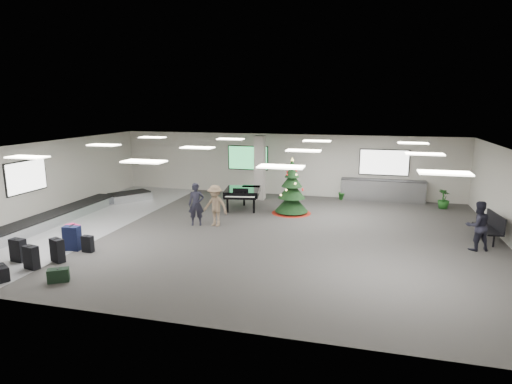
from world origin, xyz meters
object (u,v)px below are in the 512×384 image
(traveler_b, at_px, (215,206))
(potted_plant_right, at_px, (444,199))
(bench, at_px, (491,226))
(service_counter, at_px, (383,190))
(potted_plant_left, at_px, (343,192))
(traveler_a, at_px, (196,204))
(baggage_carousel, at_px, (69,214))
(christmas_tree, at_px, (292,194))
(pink_suitcase, at_px, (74,236))
(traveler_bench, at_px, (478,226))
(grand_piano, at_px, (242,192))

(traveler_b, height_order, potted_plant_right, traveler_b)
(bench, distance_m, potted_plant_right, 4.78)
(service_counter, height_order, potted_plant_left, service_counter)
(potted_plant_right, bearing_deg, traveler_a, -151.50)
(traveler_a, height_order, potted_plant_right, traveler_a)
(baggage_carousel, xyz_separation_m, bench, (16.34, 1.16, 0.36))
(baggage_carousel, relative_size, christmas_tree, 3.89)
(baggage_carousel, distance_m, service_counter, 14.50)
(christmas_tree, relative_size, potted_plant_left, 3.04)
(pink_suitcase, relative_size, traveler_b, 0.50)
(potted_plant_right, bearing_deg, traveler_b, -149.95)
(service_counter, relative_size, potted_plant_left, 4.94)
(traveler_bench, bearing_deg, pink_suitcase, -5.39)
(traveler_b, bearing_deg, pink_suitcase, -123.78)
(christmas_tree, distance_m, potted_plant_left, 3.89)
(traveler_a, distance_m, traveler_bench, 10.09)
(traveler_a, xyz_separation_m, potted_plant_left, (5.35, 6.12, -0.44))
(pink_suitcase, xyz_separation_m, christmas_tree, (6.25, 6.44, 0.45))
(baggage_carousel, xyz_separation_m, service_counter, (12.84, 6.73, 0.33))
(baggage_carousel, relative_size, grand_piano, 4.48)
(bench, xyz_separation_m, traveler_a, (-10.78, -0.70, 0.28))
(service_counter, bearing_deg, bench, -57.84)
(grand_piano, xyz_separation_m, traveler_b, (-0.27, -2.83, 0.03))
(bench, relative_size, traveler_b, 1.00)
(pink_suitcase, distance_m, potted_plant_left, 12.77)
(baggage_carousel, distance_m, bench, 16.39)
(christmas_tree, xyz_separation_m, traveler_b, (-2.56, -2.74, -0.03))
(pink_suitcase, xyz_separation_m, traveler_bench, (13.00, 3.19, 0.43))
(traveler_b, height_order, potted_plant_left, traveler_b)
(pink_suitcase, relative_size, traveler_a, 0.49)
(bench, distance_m, traveler_bench, 1.34)
(baggage_carousel, height_order, potted_plant_left, potted_plant_left)
(bench, height_order, traveler_bench, traveler_bench)
(christmas_tree, height_order, traveler_b, christmas_tree)
(baggage_carousel, height_order, bench, bench)
(traveler_a, bearing_deg, pink_suitcase, -147.88)
(baggage_carousel, bearing_deg, grand_piano, 27.12)
(baggage_carousel, distance_m, potted_plant_left, 12.75)
(potted_plant_right, bearing_deg, bench, -80.12)
(service_counter, xyz_separation_m, traveler_bench, (2.81, -6.69, 0.28))
(grand_piano, height_order, traveler_bench, traveler_bench)
(baggage_carousel, xyz_separation_m, traveler_bench, (15.65, 0.04, 0.62))
(potted_plant_left, bearing_deg, traveler_a, -131.15)
(service_counter, distance_m, potted_plant_left, 1.94)
(potted_plant_left, bearing_deg, traveler_b, -127.23)
(pink_suitcase, distance_m, grand_piano, 7.64)
(service_counter, relative_size, bench, 2.46)
(traveler_bench, distance_m, potted_plant_right, 5.84)
(service_counter, distance_m, potted_plant_right, 2.82)
(bench, relative_size, traveler_bench, 0.99)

